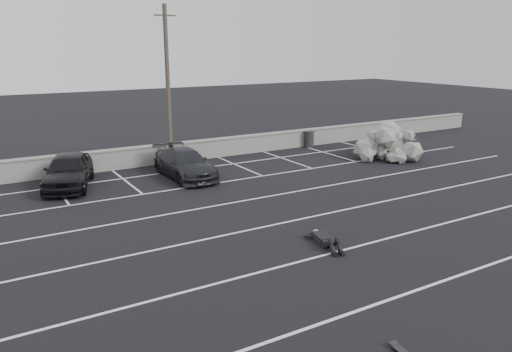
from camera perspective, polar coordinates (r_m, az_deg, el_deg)
ground at (r=15.07m, az=5.74°, el=-9.53°), size 120.00×120.00×0.00m
seawall at (r=26.91m, az=-12.17°, el=2.35°), size 50.00×0.45×1.06m
stall_lines at (r=18.49m, az=-2.60°, el=-4.77°), size 36.00×20.05×0.01m
car_left at (r=23.70m, az=-20.66°, el=0.61°), size 3.22×4.87×1.54m
car_right at (r=24.12m, az=-8.12°, el=1.42°), size 1.90×4.64×1.35m
utility_pole at (r=25.95m, az=-10.03°, el=9.97°), size 1.08×0.22×8.11m
trash_bin at (r=31.25m, az=6.08°, el=4.24°), size 0.85×0.85×1.01m
riprap_pile at (r=29.31m, az=14.67°, el=3.08°), size 5.32×4.23×1.28m
person at (r=16.35m, az=7.59°, el=-6.68°), size 2.00×2.81×0.48m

